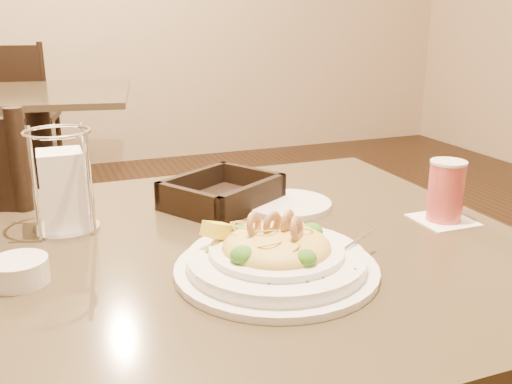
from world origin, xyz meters
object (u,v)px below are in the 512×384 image
object	(u,v)px
background_table	(40,137)
napkin_caddy	(63,188)
bread_basket	(222,196)
main_table	(260,354)
side_plate	(287,204)
dining_chair_far	(21,110)
drink_glass	(446,192)
butter_ramekin	(19,271)
pasta_bowl	(276,256)

from	to	relation	value
background_table	napkin_caddy	xyz separation A→B (m)	(0.03, -2.01, 0.31)
bread_basket	napkin_caddy	size ratio (longest dim) A/B	1.45
main_table	side_plate	bearing A→B (deg)	50.74
dining_chair_far	bread_basket	distance (m)	2.94
drink_glass	bread_basket	distance (m)	0.43
main_table	napkin_caddy	bearing A→B (deg)	151.34
dining_chair_far	drink_glass	xyz separation A→B (m)	(0.78, -3.14, 0.29)
drink_glass	butter_ramekin	bearing A→B (deg)	179.17
dining_chair_far	side_plate	world-z (taller)	dining_chair_far
bread_basket	main_table	bearing A→B (deg)	-88.43
butter_ramekin	dining_chair_far	bearing A→B (deg)	90.81
main_table	bread_basket	bearing A→B (deg)	91.57
bread_basket	side_plate	distance (m)	0.13
dining_chair_far	bread_basket	size ratio (longest dim) A/B	3.48
butter_ramekin	pasta_bowl	bearing A→B (deg)	-16.02
drink_glass	napkin_caddy	xyz separation A→B (m)	(-0.66, 0.21, 0.02)
main_table	pasta_bowl	size ratio (longest dim) A/B	2.68
pasta_bowl	butter_ramekin	world-z (taller)	pasta_bowl
background_table	dining_chair_far	world-z (taller)	dining_chair_far
bread_basket	napkin_caddy	bearing A→B (deg)	-174.67
main_table	butter_ramekin	world-z (taller)	butter_ramekin
side_plate	main_table	bearing A→B (deg)	-129.26
butter_ramekin	napkin_caddy	bearing A→B (deg)	68.59
main_table	background_table	xyz separation A→B (m)	(-0.34, 2.18, 0.00)
main_table	background_table	world-z (taller)	same
background_table	pasta_bowl	size ratio (longest dim) A/B	3.13
butter_ramekin	drink_glass	bearing A→B (deg)	-0.83
dining_chair_far	side_plate	size ratio (longest dim) A/B	5.28
dining_chair_far	napkin_caddy	distance (m)	2.95
main_table	drink_glass	size ratio (longest dim) A/B	7.75
main_table	dining_chair_far	world-z (taller)	dining_chair_far
napkin_caddy	side_plate	distance (m)	0.43
drink_glass	background_table	bearing A→B (deg)	107.29
dining_chair_far	drink_glass	world-z (taller)	dining_chair_far
drink_glass	napkin_caddy	distance (m)	0.70
dining_chair_far	drink_glass	size ratio (longest dim) A/B	8.01
pasta_bowl	drink_glass	distance (m)	0.39
dining_chair_far	butter_ramekin	distance (m)	3.13
background_table	side_plate	distance (m)	2.10
background_table	main_table	bearing A→B (deg)	-81.24
main_table	butter_ramekin	size ratio (longest dim) A/B	10.76
dining_chair_far	bread_basket	xyz separation A→B (m)	(0.42, -2.90, 0.25)
side_plate	butter_ramekin	world-z (taller)	butter_ramekin
main_table	dining_chair_far	size ratio (longest dim) A/B	0.97
bread_basket	background_table	bearing A→B (deg)	99.46
main_table	side_plate	world-z (taller)	side_plate
dining_chair_far	napkin_caddy	size ratio (longest dim) A/B	5.04
drink_glass	bread_basket	xyz separation A→B (m)	(-0.36, 0.24, -0.04)
background_table	butter_ramekin	distance (m)	2.22
side_plate	butter_ramekin	size ratio (longest dim) A/B	2.11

